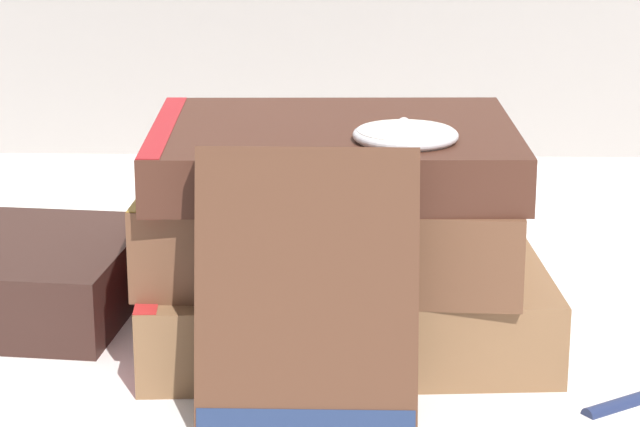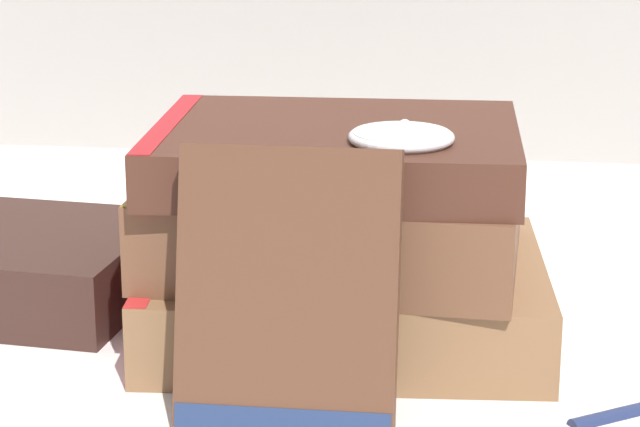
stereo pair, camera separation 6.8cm
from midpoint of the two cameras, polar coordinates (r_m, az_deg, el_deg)
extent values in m
plane|color=silver|center=(0.75, 3.06, -6.14)|extent=(3.00, 3.00, 0.00)
cube|color=brown|center=(0.77, 3.68, -3.59)|extent=(0.24, 0.19, 0.05)
cube|color=#B22323|center=(0.78, -4.19, -3.45)|extent=(0.02, 0.17, 0.05)
cube|color=brown|center=(0.75, 3.33, -0.30)|extent=(0.21, 0.17, 0.05)
cube|color=olive|center=(0.77, -3.76, 0.05)|extent=(0.02, 0.15, 0.05)
cube|color=#422319|center=(0.74, 3.36, 2.56)|extent=(0.20, 0.16, 0.03)
cube|color=maroon|center=(0.75, -3.86, 2.72)|extent=(0.02, 0.15, 0.03)
cube|color=#4C2D1E|center=(0.65, 1.66, -3.27)|extent=(0.11, 0.05, 0.14)
cube|color=navy|center=(0.66, 1.49, -8.74)|extent=(0.11, 0.02, 0.02)
cylinder|color=silver|center=(0.70, 6.31, 3.23)|extent=(0.05, 0.05, 0.01)
torus|color=silver|center=(0.70, 6.31, 3.23)|extent=(0.06, 0.06, 0.01)
sphere|color=silver|center=(0.72, 6.35, 3.72)|extent=(0.01, 0.01, 0.01)
torus|color=black|center=(0.95, -0.03, -0.90)|extent=(0.05, 0.05, 0.00)
torus|color=black|center=(0.95, 3.38, -1.09)|extent=(0.05, 0.05, 0.00)
cylinder|color=black|center=(0.95, 1.67, -1.00)|extent=(0.02, 0.00, 0.00)
camera|label=1|loc=(0.03, -87.33, 0.79)|focal=75.00mm
camera|label=2|loc=(0.03, 92.67, -0.79)|focal=75.00mm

